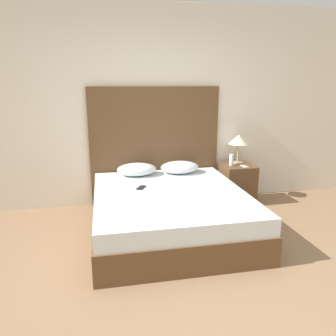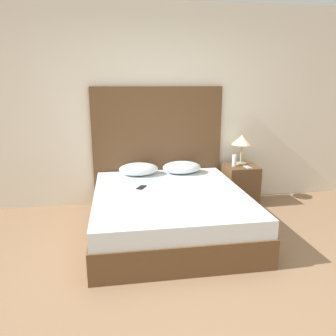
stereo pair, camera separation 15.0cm
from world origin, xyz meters
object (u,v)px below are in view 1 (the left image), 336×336
phone_on_bed (141,188)px  table_lamp (238,141)px  bed (170,212)px  nightstand (237,184)px  phone_on_nightstand (245,166)px

phone_on_bed → table_lamp: size_ratio=0.40×
bed → nightstand: 1.36m
bed → table_lamp: size_ratio=4.69×
bed → phone_on_nightstand: size_ratio=12.67×
phone_on_bed → nightstand: nightstand is taller
table_lamp → phone_on_nightstand: table_lamp is taller
nightstand → phone_on_nightstand: size_ratio=3.62×
table_lamp → bed: bearing=-144.5°
table_lamp → phone_on_nightstand: 0.38m
bed → phone_on_bed: (-0.30, 0.19, 0.25)m
bed → phone_on_bed: bearing=147.7°
phone_on_bed → nightstand: size_ratio=0.30×
phone_on_nightstand → phone_on_bed: bearing=-163.5°
phone_on_nightstand → bed: bearing=-152.0°
phone_on_bed → phone_on_nightstand: phone_on_nightstand is taller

